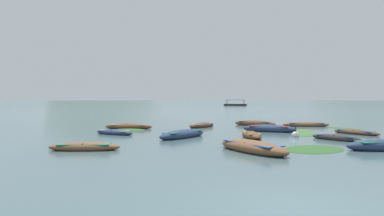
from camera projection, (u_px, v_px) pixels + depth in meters
name	position (u px, v px, depth m)	size (l,w,h in m)	color
ground_plane	(174.00, 100.00, 1504.90)	(6000.00, 6000.00, 0.00)	#476066
mountain_2	(92.00, 68.00, 2420.24)	(1249.57, 1249.57, 459.40)	#56665B
mountain_3	(229.00, 77.00, 2319.47)	(1275.05, 1275.05, 320.98)	slate
mountain_4	(361.00, 81.00, 2526.55)	(1186.94, 1186.94, 285.93)	#4C5B56
rowboat_0	(255.00, 124.00, 30.96)	(3.84, 3.30, 0.63)	brown
rowboat_1	(336.00, 138.00, 19.91)	(2.38, 2.93, 0.43)	#2D2826
rowboat_2	(356.00, 132.00, 23.35)	(2.37, 3.42, 0.40)	#4C3323
rowboat_3	(252.00, 147.00, 15.50)	(3.25, 4.53, 0.66)	brown
rowboat_4	(183.00, 134.00, 21.20)	(3.60, 3.98, 0.64)	navy
rowboat_5	(129.00, 127.00, 27.79)	(4.11, 1.74, 0.54)	brown
rowboat_6	(269.00, 129.00, 25.20)	(4.09, 2.87, 0.66)	navy
rowboat_7	(84.00, 147.00, 15.96)	(3.42, 1.11, 0.47)	brown
rowboat_8	(251.00, 135.00, 21.18)	(1.05, 3.06, 0.50)	brown
rowboat_10	(306.00, 125.00, 30.16)	(4.27, 1.37, 0.50)	brown
rowboat_11	(202.00, 125.00, 29.12)	(2.93, 3.07, 0.51)	#4C3323
rowboat_12	(114.00, 132.00, 23.20)	(3.16, 2.45, 0.44)	navy
ferry_0	(235.00, 105.00, 130.63)	(9.34, 5.85, 2.54)	#2D2826
mooring_buoy	(295.00, 135.00, 21.65)	(0.49, 0.49, 0.89)	silver
weed_patch_0	(313.00, 149.00, 16.18)	(3.46, 2.56, 0.14)	#2D5628
weed_patch_1	(296.00, 131.00, 25.72)	(3.13, 1.38, 0.14)	#477033
weed_patch_2	(130.00, 130.00, 26.70)	(1.75, 2.53, 0.14)	#2D5628
weed_patch_3	(306.00, 135.00, 23.03)	(3.21, 1.35, 0.14)	#38662D
weed_patch_5	(345.00, 129.00, 27.49)	(3.53, 1.43, 0.14)	#2D5628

